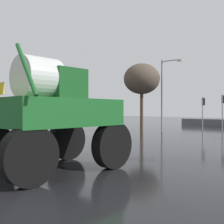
{
  "coord_description": "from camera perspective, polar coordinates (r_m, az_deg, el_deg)",
  "views": [
    {
      "loc": [
        8.15,
        0.25,
        2.18
      ],
      "look_at": [
        -0.19,
        9.25,
        2.09
      ],
      "focal_mm": 44.24,
      "sensor_mm": 36.0,
      "label": 1
    }
  ],
  "objects": [
    {
      "name": "ground_plane",
      "position": [
        19.65,
        18.14,
        -5.98
      ],
      "size": [
        120.0,
        120.0,
        0.0
      ],
      "primitive_type": "plane",
      "color": "black"
    },
    {
      "name": "oversize_sprayer",
      "position": [
        10.17,
        -12.39,
        -0.29
      ],
      "size": [
        3.91,
        5.18,
        4.22
      ],
      "rotation": [
        0.0,
        0.0,
        1.56
      ],
      "color": "black",
      "rests_on": "ground"
    },
    {
      "name": "traffic_signal_near_left",
      "position": [
        17.41,
        -8.02,
        1.95
      ],
      "size": [
        0.24,
        0.54,
        3.63
      ],
      "color": "gray",
      "rests_on": "ground"
    },
    {
      "name": "traffic_signal_far_left",
      "position": [
        32.12,
        21.95,
        1.51
      ],
      "size": [
        0.24,
        0.55,
        3.86
      ],
      "color": "gray",
      "rests_on": "ground"
    },
    {
      "name": "traffic_signal_far_right",
      "position": [
        32.98,
        18.33,
        1.22
      ],
      "size": [
        0.24,
        0.55,
        3.65
      ],
      "color": "gray",
      "rests_on": "ground"
    },
    {
      "name": "streetlight_far_left",
      "position": [
        27.79,
        10.66,
        4.26
      ],
      "size": [
        2.3,
        0.24,
        7.13
      ],
      "color": "gray",
      "rests_on": "ground"
    },
    {
      "name": "bare_tree_left",
      "position": [
        27.62,
        6.15,
        6.76
      ],
      "size": [
        3.56,
        3.56,
        6.79
      ],
      "color": "#473828",
      "rests_on": "ground"
    }
  ]
}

